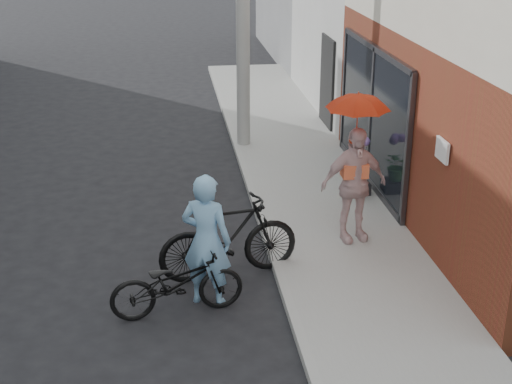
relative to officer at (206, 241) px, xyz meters
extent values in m
plane|color=black|center=(0.10, 0.30, -0.91)|extent=(80.00, 80.00, 0.00)
cube|color=gray|center=(2.20, 2.30, -0.85)|extent=(2.20, 24.00, 0.12)
cube|color=#9E9E99|center=(1.04, 2.30, -0.85)|extent=(0.12, 24.00, 0.12)
cube|color=black|center=(3.26, 3.80, 0.45)|extent=(0.06, 3.80, 2.40)
cube|color=white|center=(3.26, 0.50, 0.91)|extent=(0.04, 0.40, 0.30)
imported|color=#75A8D0|center=(0.00, 0.00, 0.00)|extent=(0.78, 0.67, 1.81)
imported|color=black|center=(-0.41, -0.23, -0.46)|extent=(1.78, 0.84, 0.90)
imported|color=black|center=(0.35, 0.69, -0.31)|extent=(2.07, 0.93, 1.20)
imported|color=beige|center=(2.30, 1.41, 0.10)|extent=(1.11, 0.61, 1.78)
imported|color=red|center=(2.30, 1.41, 1.39)|extent=(0.89, 0.89, 0.78)
cube|color=black|center=(2.90, 3.23, -0.68)|extent=(0.41, 0.41, 0.21)
imported|color=#2E722D|center=(2.90, 3.23, -0.31)|extent=(0.50, 0.43, 0.55)
camera|label=1|loc=(-0.44, -8.25, 4.01)|focal=50.00mm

